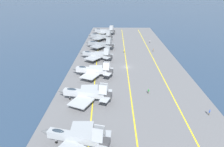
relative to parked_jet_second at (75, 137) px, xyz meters
The scene contains 17 objects.
ground_plane 48.36m from the parked_jet_second, 15.62° to the right, with size 2000.00×2000.00×0.00m, color navy.
carrier_deck 48.35m from the parked_jet_second, 15.62° to the right, with size 177.55×47.23×0.40m, color slate.
deck_stripe_foul_line 53.32m from the parked_jet_second, 29.21° to the right, with size 159.80×0.36×0.01m, color yellow.
deck_stripe_centerline 48.34m from the parked_jet_second, 15.62° to the right, with size 159.80×0.36×0.01m, color yellow.
deck_stripe_edge_line 46.56m from the parked_jet_second, ahead, with size 159.80×0.36×0.01m, color yellow.
parked_jet_second is the anchor object (origin of this frame).
parked_jet_third 18.43m from the parked_jet_second, ahead, with size 14.20×16.54×6.23m.
parked_jet_fourth 36.11m from the parked_jet_second, ahead, with size 13.89×16.08×6.23m.
parked_jet_fifth 54.91m from the parked_jet_second, ahead, with size 13.66×16.49×6.35m.
parked_jet_sixth 73.03m from the parked_jet_second, ahead, with size 12.49×17.08×6.64m.
parked_jet_seventh 91.87m from the parked_jet_second, ahead, with size 14.01×16.57×6.86m.
parked_jet_eighth 109.94m from the parked_jet_second, ahead, with size 13.25×16.92×6.44m.
crew_blue_vest 35.10m from the parked_jet_second, 69.87° to the right, with size 0.46×0.45×1.79m.
crew_green_vest 29.90m from the parked_jet_second, 38.65° to the right, with size 0.46×0.42×1.74m.
crew_brown_vest 73.72m from the parked_jet_second, 22.18° to the right, with size 0.41×0.30×1.76m.
crew_yellow_vest 67.25m from the parked_jet_second, 10.83° to the right, with size 0.38×0.45×1.76m.
crew_white_vest 90.94m from the parked_jet_second, 18.51° to the right, with size 0.44×0.37×1.68m.
Camera 1 is at (-78.75, 4.84, 31.45)m, focal length 32.00 mm.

